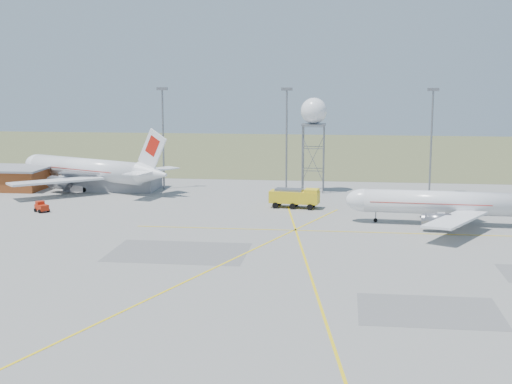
# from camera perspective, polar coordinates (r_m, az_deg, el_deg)

# --- Properties ---
(ground) EXTENTS (400.00, 400.00, 0.00)m
(ground) POSITION_cam_1_polar(r_m,az_deg,el_deg) (77.70, 5.84, -7.96)
(ground) COLOR #9C9C97
(ground) RESTS_ON ground
(grass_strip) EXTENTS (400.00, 120.00, 0.03)m
(grass_strip) POSITION_cam_1_polar(r_m,az_deg,el_deg) (215.40, 6.70, 3.22)
(grass_strip) COLOR #4C5E34
(grass_strip) RESTS_ON ground
(building_grey) EXTENTS (19.00, 10.00, 3.90)m
(building_grey) POSITION_cam_1_polar(r_m,az_deg,el_deg) (147.24, -11.34, 0.99)
(building_grey) COLOR gray
(building_grey) RESTS_ON ground
(mast_a) EXTENTS (2.20, 0.50, 20.50)m
(mast_a) POSITION_cam_1_polar(r_m,az_deg,el_deg) (145.20, -7.45, 4.98)
(mast_a) COLOR slate
(mast_a) RESTS_ON ground
(mast_b) EXTENTS (2.20, 0.50, 20.50)m
(mast_b) POSITION_cam_1_polar(r_m,az_deg,el_deg) (141.04, 2.47, 4.93)
(mast_b) COLOR slate
(mast_b) RESTS_ON ground
(mast_c) EXTENTS (2.20, 0.50, 20.50)m
(mast_c) POSITION_cam_1_polar(r_m,az_deg,el_deg) (141.57, 13.87, 4.68)
(mast_c) COLOR slate
(mast_c) RESTS_ON ground
(airliner_main) EXTENTS (32.40, 31.45, 11.02)m
(airliner_main) POSITION_cam_1_polar(r_m,az_deg,el_deg) (113.90, 14.92, -0.89)
(airliner_main) COLOR white
(airliner_main) RESTS_ON ground
(airliner_far) EXTENTS (36.39, 33.87, 13.05)m
(airliner_far) POSITION_cam_1_polar(r_m,az_deg,el_deg) (147.64, -13.21, 1.74)
(airliner_far) COLOR white
(airliner_far) RESTS_ON ground
(radar_tower) EXTENTS (5.12, 5.12, 18.55)m
(radar_tower) POSITION_cam_1_polar(r_m,az_deg,el_deg) (140.96, 4.62, 4.22)
(radar_tower) COLOR slate
(radar_tower) RESTS_ON ground
(fire_truck) EXTENTS (8.91, 4.40, 3.44)m
(fire_truck) POSITION_cam_1_polar(r_m,az_deg,el_deg) (124.46, 3.19, -0.53)
(fire_truck) COLOR yellow
(fire_truck) RESTS_ON ground
(baggage_tug) EXTENTS (2.85, 2.81, 1.82)m
(baggage_tug) POSITION_cam_1_polar(r_m,az_deg,el_deg) (126.08, -16.78, -1.23)
(baggage_tug) COLOR #B1230C
(baggage_tug) RESTS_ON ground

